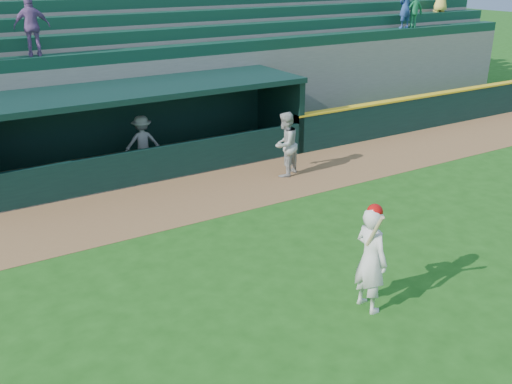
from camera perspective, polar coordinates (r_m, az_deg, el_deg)
ground at (r=11.22m, az=4.29°, el=-8.81°), size 120.00×120.00×0.00m
warning_track at (r=15.03m, az=-6.54°, el=-0.55°), size 40.00×3.00×0.01m
field_wall_right at (r=23.53m, az=19.84°, el=8.10°), size 15.50×0.30×1.20m
wall_stripe_right at (r=23.40m, az=20.03°, el=9.60°), size 15.50×0.32×0.06m
dugout_player_front at (r=16.24m, az=2.92°, el=4.77°), size 1.13×1.04×1.86m
dugout_player_inside at (r=17.25m, az=-11.28°, el=4.93°), size 1.13×0.80×1.59m
dugout at (r=17.34m, az=-11.13°, el=6.97°), size 9.40×2.80×2.46m
stands at (r=21.40m, az=-15.76°, el=12.23°), size 34.50×6.28×7.56m
batter_at_plate at (r=10.09m, az=11.42°, el=-6.46°), size 0.53×0.83×2.02m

